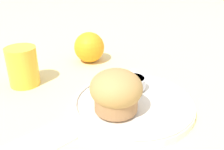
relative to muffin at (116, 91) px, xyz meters
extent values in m
plane|color=beige|center=(0.06, 0.00, -0.06)|extent=(3.00, 3.00, 0.00)
cylinder|color=silver|center=(0.05, 0.00, -0.05)|extent=(0.23, 0.23, 0.01)
torus|color=silver|center=(0.05, 0.00, -0.04)|extent=(0.23, 0.23, 0.01)
cylinder|color=#9E7047|center=(0.00, 0.00, -0.02)|extent=(0.08, 0.08, 0.03)
ellipsoid|color=#A87F47|center=(0.00, 0.00, 0.01)|extent=(0.09, 0.09, 0.07)
cylinder|color=silver|center=(0.08, 0.03, -0.02)|extent=(0.05, 0.05, 0.02)
cylinder|color=silver|center=(0.08, 0.03, -0.02)|extent=(0.05, 0.05, 0.00)
sphere|color=#4C194C|center=(0.05, 0.04, -0.03)|extent=(0.02, 0.02, 0.02)
sphere|color=#4C194C|center=(0.07, 0.04, -0.03)|extent=(0.02, 0.02, 0.02)
cube|color=silver|center=(0.05, 0.05, -0.03)|extent=(0.18, 0.08, 0.00)
sphere|color=orange|center=(0.13, 0.25, -0.01)|extent=(0.08, 0.08, 0.08)
cylinder|color=gold|center=(-0.06, 0.24, -0.01)|extent=(0.07, 0.07, 0.09)
cube|color=white|center=(-0.14, 0.03, -0.05)|extent=(0.11, 0.06, 0.01)
camera|label=1|loc=(-0.26, -0.28, 0.22)|focal=40.00mm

